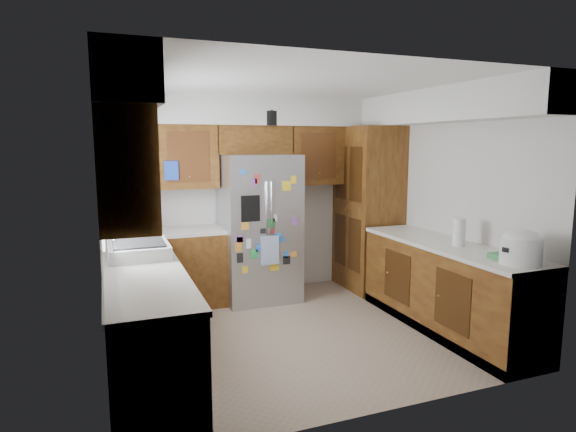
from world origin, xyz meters
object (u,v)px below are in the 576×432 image
object	(u,v)px
pantry	(368,209)
fridge	(259,228)
rice_cooker	(521,246)
paper_towel	(459,232)

from	to	relation	value
pantry	fridge	bearing A→B (deg)	177.94
pantry	fridge	distance (m)	1.51
pantry	rice_cooker	distance (m)	2.53
rice_cooker	paper_towel	world-z (taller)	rice_cooker
pantry	paper_towel	bearing A→B (deg)	-89.41
rice_cooker	paper_towel	bearing A→B (deg)	88.66
pantry	paper_towel	distance (m)	1.75
fridge	rice_cooker	xyz separation A→B (m)	(1.50, -2.58, 0.17)
pantry	rice_cooker	xyz separation A→B (m)	(-0.00, -2.53, 0.00)
pantry	rice_cooker	world-z (taller)	pantry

